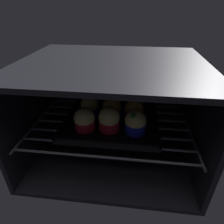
{
  "coord_description": "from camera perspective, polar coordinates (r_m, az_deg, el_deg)",
  "views": [
    {
      "loc": [
        7.15,
        -37.03,
        52.01
      ],
      "look_at": [
        0.0,
        22.37,
        17.2
      ],
      "focal_mm": 30.96,
      "sensor_mm": 36.0,
      "label": 1
    }
  ],
  "objects": [
    {
      "name": "muffin_row0_col0",
      "position": [
        0.63,
        -8.1,
        -2.33
      ],
      "size": [
        6.9,
        6.9,
        7.32
      ],
      "color": "red",
      "rests_on": "baking_tray"
    },
    {
      "name": "muffin_row2_col0",
      "position": [
        0.77,
        -5.47,
        4.54
      ],
      "size": [
        6.69,
        6.69,
        7.94
      ],
      "color": "#1928B7",
      "rests_on": "baking_tray"
    },
    {
      "name": "muffin_row1_col0",
      "position": [
        0.7,
        -6.65,
        1.64
      ],
      "size": [
        6.69,
        6.69,
        7.72
      ],
      "color": "#1928B7",
      "rests_on": "baking_tray"
    },
    {
      "name": "oven_cavity",
      "position": [
        0.73,
        0.37,
        1.39
      ],
      "size": [
        59.0,
        47.0,
        37.0
      ],
      "color": "black",
      "rests_on": "ground"
    },
    {
      "name": "muffin_row2_col1",
      "position": [
        0.76,
        0.6,
        4.33
      ],
      "size": [
        7.26,
        7.26,
        8.17
      ],
      "color": "red",
      "rests_on": "baking_tray"
    },
    {
      "name": "oven_rack",
      "position": [
        0.71,
        -0.04,
        -2.67
      ],
      "size": [
        54.8,
        42.0,
        0.8
      ],
      "color": "#51515B",
      "rests_on": "oven_cavity"
    },
    {
      "name": "muffin_row0_col1",
      "position": [
        0.62,
        -1.15,
        -2.22
      ],
      "size": [
        6.84,
        6.84,
        7.93
      ],
      "color": "red",
      "rests_on": "baking_tray"
    },
    {
      "name": "muffin_row1_col2",
      "position": [
        0.68,
        6.48,
        0.47
      ],
      "size": [
        6.69,
        6.69,
        7.46
      ],
      "color": "#7A238C",
      "rests_on": "baking_tray"
    },
    {
      "name": "muffin_row0_col2",
      "position": [
        0.61,
        6.94,
        -3.08
      ],
      "size": [
        6.75,
        6.75,
        7.57
      ],
      "color": "#1928B7",
      "rests_on": "baking_tray"
    },
    {
      "name": "muffin_row1_col1",
      "position": [
        0.68,
        0.27,
        1.03
      ],
      "size": [
        6.69,
        6.69,
        8.06
      ],
      "color": "#1928B7",
      "rests_on": "baking_tray"
    },
    {
      "name": "baking_tray",
      "position": [
        0.71,
        0.0,
        -1.77
      ],
      "size": [
        32.27,
        32.27,
        2.2
      ],
      "color": "black",
      "rests_on": "oven_rack"
    },
    {
      "name": "muffin_row2_col2",
      "position": [
        0.75,
        6.89,
        3.92
      ],
      "size": [
        7.14,
        7.14,
        8.43
      ],
      "color": "#0C8C84",
      "rests_on": "baking_tray"
    }
  ]
}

